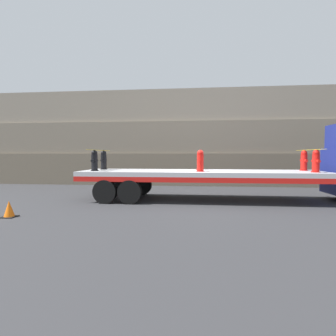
# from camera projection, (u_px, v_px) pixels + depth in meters

# --- Properties ---
(ground_plane) EXTENTS (120.00, 120.00, 0.00)m
(ground_plane) POSITION_uv_depth(u_px,v_px,m) (200.00, 200.00, 11.20)
(ground_plane) COLOR #2D2D30
(rock_cliff) EXTENTS (60.00, 3.30, 6.07)m
(rock_cliff) POSITION_uv_depth(u_px,v_px,m) (198.00, 139.00, 17.62)
(rock_cliff) COLOR #665B4C
(rock_cliff) RESTS_ON ground_plane
(flatbed_trailer) EXTENTS (10.06, 2.63, 1.26)m
(flatbed_trailer) POSITION_uv_depth(u_px,v_px,m) (187.00, 176.00, 11.20)
(flatbed_trailer) COLOR #B2B2B7
(flatbed_trailer) RESTS_ON ground_plane
(fire_hydrant_black_near_0) EXTENTS (0.33, 0.56, 0.87)m
(fire_hydrant_black_near_0) POSITION_uv_depth(u_px,v_px,m) (94.00, 161.00, 11.02)
(fire_hydrant_black_near_0) COLOR black
(fire_hydrant_black_near_0) RESTS_ON flatbed_trailer
(fire_hydrant_black_far_0) EXTENTS (0.33, 0.56, 0.87)m
(fire_hydrant_black_far_0) POSITION_uv_depth(u_px,v_px,m) (104.00, 160.00, 12.12)
(fire_hydrant_black_far_0) COLOR black
(fire_hydrant_black_far_0) RESTS_ON flatbed_trailer
(fire_hydrant_red_near_1) EXTENTS (0.33, 0.56, 0.87)m
(fire_hydrant_red_near_1) POSITION_uv_depth(u_px,v_px,m) (200.00, 161.00, 10.56)
(fire_hydrant_red_near_1) COLOR red
(fire_hydrant_red_near_1) RESTS_ON flatbed_trailer
(fire_hydrant_red_far_1) EXTENTS (0.33, 0.56, 0.87)m
(fire_hydrant_red_far_1) POSITION_uv_depth(u_px,v_px,m) (200.00, 160.00, 11.66)
(fire_hydrant_red_far_1) COLOR red
(fire_hydrant_red_far_1) RESTS_ON flatbed_trailer
(fire_hydrant_red_near_2) EXTENTS (0.33, 0.56, 0.87)m
(fire_hydrant_red_near_2) POSITION_uv_depth(u_px,v_px,m) (316.00, 161.00, 10.10)
(fire_hydrant_red_near_2) COLOR red
(fire_hydrant_red_near_2) RESTS_ON flatbed_trailer
(fire_hydrant_red_far_2) EXTENTS (0.33, 0.56, 0.87)m
(fire_hydrant_red_far_2) POSITION_uv_depth(u_px,v_px,m) (304.00, 161.00, 11.21)
(fire_hydrant_red_far_2) COLOR red
(fire_hydrant_red_far_2) RESTS_ON flatbed_trailer
(cargo_strap_rear) EXTENTS (0.05, 2.73, 0.01)m
(cargo_strap_rear) POSITION_uv_depth(u_px,v_px,m) (99.00, 150.00, 11.55)
(cargo_strap_rear) COLOR yellow
(cargo_strap_rear) RESTS_ON fire_hydrant_black_near_0
(cargo_strap_middle) EXTENTS (0.05, 2.73, 0.01)m
(cargo_strap_middle) POSITION_uv_depth(u_px,v_px,m) (310.00, 150.00, 10.63)
(cargo_strap_middle) COLOR yellow
(cargo_strap_middle) RESTS_ON fire_hydrant_red_near_2
(traffic_cone) EXTENTS (0.40, 0.40, 0.51)m
(traffic_cone) POSITION_uv_depth(u_px,v_px,m) (9.00, 209.00, 8.11)
(traffic_cone) COLOR black
(traffic_cone) RESTS_ON ground_plane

